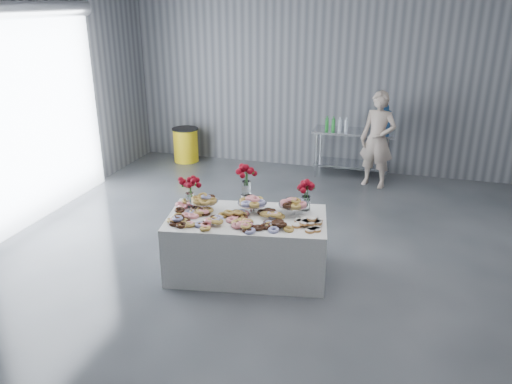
% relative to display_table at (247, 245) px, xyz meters
% --- Properties ---
extents(ground, '(9.00, 9.00, 0.00)m').
position_rel_display_table_xyz_m(ground, '(0.35, -0.08, -0.38)').
color(ground, '#36393D').
rests_on(ground, ground).
extents(room_walls, '(8.04, 9.04, 4.02)m').
position_rel_display_table_xyz_m(room_walls, '(0.07, -0.01, 2.26)').
color(room_walls, slate).
rests_on(room_walls, ground).
extents(display_table, '(2.05, 1.32, 0.75)m').
position_rel_display_table_xyz_m(display_table, '(0.00, 0.00, 0.00)').
color(display_table, white).
rests_on(display_table, ground).
extents(prep_table, '(1.50, 0.60, 0.90)m').
position_rel_display_table_xyz_m(prep_table, '(0.84, 4.02, 0.24)').
color(prep_table, silver).
rests_on(prep_table, ground).
extents(donut_mounds, '(1.92, 1.10, 0.09)m').
position_rel_display_table_xyz_m(donut_mounds, '(0.00, -0.05, 0.42)').
color(donut_mounds, '#BC9445').
rests_on(donut_mounds, display_table).
extents(cake_stand_left, '(0.36, 0.36, 0.17)m').
position_rel_display_table_xyz_m(cake_stand_left, '(-0.57, 0.05, 0.52)').
color(cake_stand_left, silver).
rests_on(cake_stand_left, display_table).
extents(cake_stand_mid, '(0.36, 0.36, 0.17)m').
position_rel_display_table_xyz_m(cake_stand_mid, '(0.02, 0.16, 0.52)').
color(cake_stand_mid, silver).
rests_on(cake_stand_mid, display_table).
extents(cake_stand_right, '(0.36, 0.36, 0.17)m').
position_rel_display_table_xyz_m(cake_stand_right, '(0.52, 0.24, 0.52)').
color(cake_stand_right, silver).
rests_on(cake_stand_right, display_table).
extents(danish_pile, '(0.48, 0.48, 0.11)m').
position_rel_display_table_xyz_m(danish_pile, '(0.76, -0.02, 0.43)').
color(danish_pile, white).
rests_on(danish_pile, display_table).
extents(bouquet_left, '(0.26, 0.26, 0.42)m').
position_rel_display_table_xyz_m(bouquet_left, '(-0.78, 0.11, 0.67)').
color(bouquet_left, white).
rests_on(bouquet_left, display_table).
extents(bouquet_right, '(0.26, 0.26, 0.42)m').
position_rel_display_table_xyz_m(bouquet_right, '(0.64, 0.42, 0.67)').
color(bouquet_right, white).
rests_on(bouquet_right, display_table).
extents(bouquet_center, '(0.26, 0.26, 0.57)m').
position_rel_display_table_xyz_m(bouquet_center, '(-0.11, 0.34, 0.75)').
color(bouquet_center, silver).
rests_on(bouquet_center, display_table).
extents(water_jug, '(0.28, 0.28, 0.55)m').
position_rel_display_table_xyz_m(water_jug, '(1.34, 4.02, 0.77)').
color(water_jug, '#3978C4').
rests_on(water_jug, prep_table).
extents(drink_bottles, '(0.54, 0.08, 0.27)m').
position_rel_display_table_xyz_m(drink_bottles, '(0.52, 3.92, 0.66)').
color(drink_bottles, '#268C33').
rests_on(drink_bottles, prep_table).
extents(person, '(0.72, 0.58, 1.72)m').
position_rel_display_table_xyz_m(person, '(1.30, 3.62, 0.49)').
color(person, '#CC8C93').
rests_on(person, ground).
extents(trash_barrel, '(0.55, 0.55, 0.70)m').
position_rel_display_table_xyz_m(trash_barrel, '(-2.60, 4.02, -0.02)').
color(trash_barrel, yellow).
rests_on(trash_barrel, ground).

